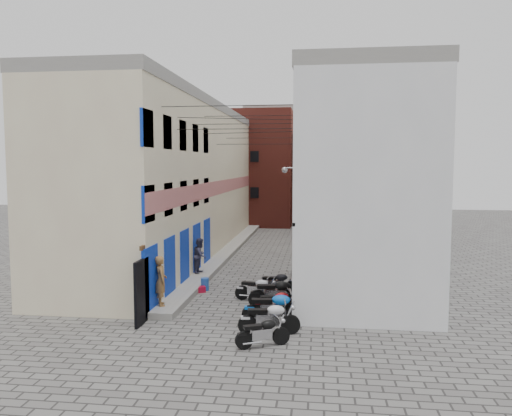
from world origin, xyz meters
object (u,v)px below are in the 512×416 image
at_px(motorcycle_e, 277,292).
at_px(person_a, 161,281).
at_px(motorcycle_a, 263,331).
at_px(motorcycle_b, 269,317).
at_px(water_jug_far, 204,283).
at_px(water_jug_near, 205,284).
at_px(red_crate, 200,289).
at_px(motorcycle_c, 274,307).
at_px(motorcycle_g, 277,282).
at_px(motorcycle_f, 257,288).
at_px(person_b, 200,255).
at_px(motorcycle_d, 277,301).

bearing_deg(motorcycle_e, person_a, -79.72).
height_order(motorcycle_a, motorcycle_b, motorcycle_b).
relative_size(motorcycle_a, water_jug_far, 3.79).
bearing_deg(water_jug_near, motorcycle_e, -34.30).
height_order(person_a, red_crate, person_a).
xyz_separation_m(motorcycle_c, red_crate, (-3.45, 3.86, -0.51)).
height_order(motorcycle_a, person_a, person_a).
relative_size(motorcycle_g, water_jug_near, 3.35).
bearing_deg(person_a, water_jug_near, -41.03).
bearing_deg(motorcycle_f, person_a, -52.97).
height_order(motorcycle_g, person_a, person_a).
bearing_deg(person_b, motorcycle_g, -117.91).
relative_size(motorcycle_f, water_jug_far, 4.02).
xyz_separation_m(motorcycle_d, red_crate, (-3.45, 2.72, -0.37)).
bearing_deg(person_b, motorcycle_a, -150.11).
relative_size(motorcycle_d, red_crate, 4.29).
bearing_deg(motorcycle_d, person_b, -157.58).
relative_size(person_a, person_b, 1.10).
relative_size(motorcycle_e, motorcycle_f, 1.20).
bearing_deg(motorcycle_b, motorcycle_d, 170.53).
xyz_separation_m(motorcycle_d, person_a, (-4.21, -0.18, 0.67)).
xyz_separation_m(motorcycle_b, person_b, (-4.01, 7.41, 0.50)).
bearing_deg(motorcycle_g, water_jug_far, -107.86).
bearing_deg(water_jug_near, motorcycle_c, -51.57).
distance_m(motorcycle_d, water_jug_far, 4.83).
bearing_deg(person_b, water_jug_near, -156.71).
bearing_deg(motorcycle_e, water_jug_near, -127.97).
bearing_deg(motorcycle_f, motorcycle_g, 153.49).
xyz_separation_m(motorcycle_c, person_a, (-4.21, 0.96, 0.53)).
bearing_deg(motorcycle_e, motorcycle_a, -4.63).
bearing_deg(motorcycle_d, red_crate, -143.24).
xyz_separation_m(motorcycle_e, person_b, (-4.01, 4.49, 0.46)).
xyz_separation_m(person_b, water_jug_near, (0.74, -2.27, -0.81)).
bearing_deg(motorcycle_c, motorcycle_e, 174.66).
relative_size(motorcycle_a, motorcycle_d, 0.99).
xyz_separation_m(motorcycle_a, water_jug_near, (-3.19, 6.27, -0.22)).
bearing_deg(motorcycle_d, water_jug_near, -147.61).
bearing_deg(motorcycle_e, motorcycle_d, 1.50).
bearing_deg(motorcycle_e, motorcycle_g, -179.12).
bearing_deg(motorcycle_f, person_b, -132.29).
bearing_deg(motorcycle_g, person_a, -61.17).
bearing_deg(red_crate, motorcycle_a, -60.80).
relative_size(motorcycle_c, motorcycle_e, 1.02).
distance_m(motorcycle_a, red_crate, 6.78).
height_order(motorcycle_g, red_crate, motorcycle_g).
height_order(motorcycle_c, person_b, person_b).
bearing_deg(water_jug_far, person_a, -102.05).
xyz_separation_m(person_a, person_b, (0.13, 5.52, -0.08)).
bearing_deg(motorcycle_d, person_a, -102.55).
bearing_deg(water_jug_near, motorcycle_f, -28.69).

